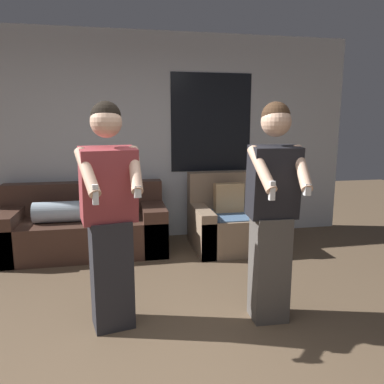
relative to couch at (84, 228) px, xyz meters
name	(u,v)px	position (x,y,z in m)	size (l,w,h in m)	color
wall_back	(126,138)	(0.55, 0.47, 1.05)	(6.14, 0.07, 2.70)	silver
couch	(84,228)	(0.00, 0.00, 0.00)	(1.95, 0.87, 0.81)	#472D23
armchair	(229,223)	(1.78, -0.14, 0.01)	(0.92, 0.89, 0.92)	#937A60
person_left	(110,216)	(0.36, -1.81, 0.58)	(0.46, 0.54, 1.70)	#28282D
person_right	(272,211)	(1.58, -1.93, 0.59)	(0.43, 0.47, 1.71)	#56514C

